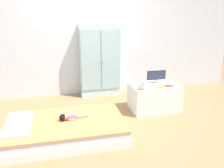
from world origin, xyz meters
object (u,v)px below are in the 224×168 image
(tv_monitor, at_px, (156,76))
(tv_stand, at_px, (154,97))
(doll, at_px, (68,117))
(rocking_horse_toy, at_px, (142,86))
(book_orange, at_px, (161,86))
(book_red, at_px, (168,86))
(wardrobe, at_px, (100,61))
(bed, at_px, (66,129))

(tv_monitor, bearing_deg, tv_stand, -122.01)
(doll, bearing_deg, tv_stand, 20.86)
(rocking_horse_toy, bearing_deg, book_orange, 9.61)
(tv_stand, bearing_deg, book_red, -32.87)
(wardrobe, height_order, book_red, wardrobe)
(rocking_horse_toy, height_order, book_orange, rocking_horse_toy)
(tv_monitor, relative_size, rocking_horse_toy, 2.56)
(book_orange, bearing_deg, book_red, 0.00)
(book_red, bearing_deg, doll, -165.09)
(doll, height_order, tv_monitor, tv_monitor)
(tv_monitor, height_order, book_red, tv_monitor)
(bed, bearing_deg, wardrobe, 63.87)
(tv_stand, distance_m, book_orange, 0.27)
(bed, distance_m, tv_stand, 1.64)
(rocking_horse_toy, relative_size, book_orange, 1.13)
(wardrobe, relative_size, tv_monitor, 4.29)
(tv_stand, xyz_separation_m, book_red, (0.19, -0.12, 0.23))
(bed, height_order, rocking_horse_toy, rocking_horse_toy)
(bed, relative_size, tv_stand, 1.94)
(doll, xyz_separation_m, wardrobe, (0.72, 1.52, 0.43))
(doll, relative_size, book_red, 2.59)
(bed, distance_m, book_orange, 1.69)
(bed, xyz_separation_m, book_red, (1.71, 0.48, 0.34))
(book_orange, bearing_deg, tv_stand, 116.74)
(tv_stand, height_order, tv_monitor, tv_monitor)
(book_red, bearing_deg, book_orange, 180.00)
(book_orange, distance_m, book_red, 0.13)
(tv_stand, xyz_separation_m, rocking_horse_toy, (-0.31, -0.18, 0.28))
(doll, relative_size, book_orange, 3.44)
(rocking_horse_toy, bearing_deg, tv_monitor, 36.76)
(bed, relative_size, tv_monitor, 4.77)
(rocking_horse_toy, bearing_deg, doll, -161.96)
(doll, distance_m, tv_stand, 1.59)
(book_red, bearing_deg, wardrobe, 131.68)
(bed, xyz_separation_m, tv_monitor, (1.58, 0.69, 0.46))
(book_red, bearing_deg, bed, -164.49)
(tv_monitor, distance_m, rocking_horse_toy, 0.46)
(doll, height_order, book_red, book_red)
(tv_stand, height_order, rocking_horse_toy, rocking_horse_toy)
(tv_monitor, xyz_separation_m, rocking_horse_toy, (-0.37, -0.28, -0.07))
(wardrobe, xyz_separation_m, book_orange, (0.83, -1.07, -0.25))
(tv_stand, distance_m, book_red, 0.32)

